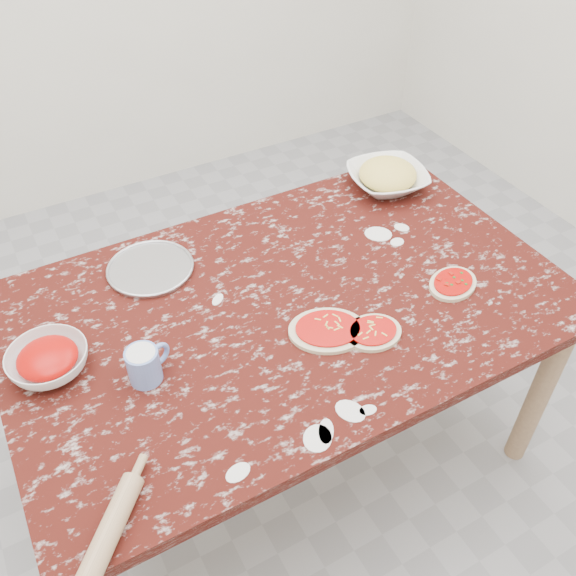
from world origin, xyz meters
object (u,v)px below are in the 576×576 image
at_px(pizza_tray, 151,269).
at_px(sauce_bowl, 49,361).
at_px(worktable, 288,321).
at_px(cheese_bowl, 387,179).
at_px(rolling_pin, 109,532).
at_px(flour_mug, 145,364).

bearing_deg(pizza_tray, sauce_bowl, -144.77).
relative_size(worktable, pizza_tray, 6.22).
distance_m(cheese_bowl, rolling_pin, 1.48).
height_order(worktable, cheese_bowl, cheese_bowl).
xyz_separation_m(worktable, pizza_tray, (-0.30, 0.32, 0.09)).
height_order(sauce_bowl, rolling_pin, sauce_bowl).
bearing_deg(pizza_tray, worktable, -46.71).
bearing_deg(flour_mug, rolling_pin, -119.35).
relative_size(sauce_bowl, flour_mug, 1.68).
relative_size(sauce_bowl, rolling_pin, 0.84).
relative_size(sauce_bowl, cheese_bowl, 0.75).
height_order(cheese_bowl, flour_mug, flour_mug).
height_order(cheese_bowl, rolling_pin, cheese_bowl).
distance_m(worktable, pizza_tray, 0.45).
relative_size(pizza_tray, flour_mug, 2.11).
bearing_deg(cheese_bowl, worktable, -149.60).
xyz_separation_m(cheese_bowl, flour_mug, (-1.05, -0.43, 0.02)).
xyz_separation_m(flour_mug, rolling_pin, (-0.21, -0.37, -0.03)).
bearing_deg(flour_mug, sauce_bowl, 145.30).
distance_m(sauce_bowl, cheese_bowl, 1.29).
xyz_separation_m(cheese_bowl, rolling_pin, (-1.25, -0.79, -0.01)).
xyz_separation_m(worktable, rolling_pin, (-0.65, -0.44, 0.11)).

